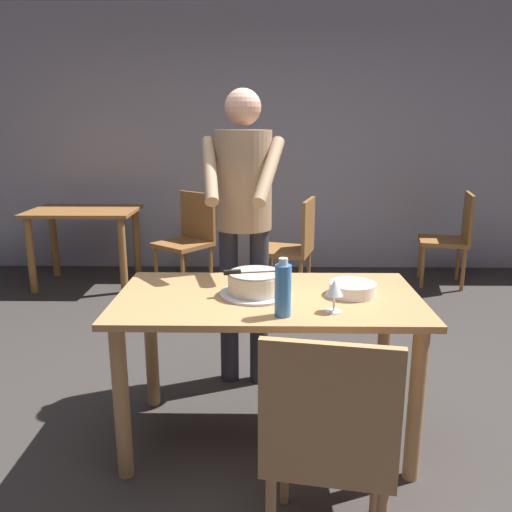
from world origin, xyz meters
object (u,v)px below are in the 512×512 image
object	(u,v)px
cake_on_platter	(256,284)
background_chair_0	(189,237)
plate_stack	(352,289)
person_cutting_cake	(243,207)
background_chair_1	(452,235)
wine_glass_near	(334,289)
water_bottle	(283,290)
cake_knife	(240,272)
background_chair_2	(294,245)
chair_near_side	(329,439)
background_table	(85,226)
main_dining_table	(268,321)

from	to	relation	value
cake_on_platter	background_chair_0	size ratio (longest dim) A/B	0.38
plate_stack	cake_on_platter	bearing A→B (deg)	-179.96
person_cutting_cake	background_chair_1	size ratio (longest dim) A/B	1.91
wine_glass_near	water_bottle	size ratio (longest dim) A/B	0.58
cake_on_platter	background_chair_0	distance (m)	2.59
cake_on_platter	background_chair_0	world-z (taller)	background_chair_0
cake_on_platter	water_bottle	xyz separation A→B (m)	(0.12, -0.27, 0.06)
plate_stack	cake_knife	bearing A→B (deg)	-178.43
background_chair_0	background_chair_2	bearing A→B (deg)	-18.20
wine_glass_near	person_cutting_cake	world-z (taller)	person_cutting_cake
background_chair_0	background_chair_1	distance (m)	2.52
person_cutting_cake	chair_near_side	world-z (taller)	person_cutting_cake
background_table	background_chair_1	world-z (taller)	background_chair_1
cake_on_platter	background_chair_2	bearing A→B (deg)	81.95
cake_on_platter	background_chair_1	size ratio (longest dim) A/B	0.38
background_chair_1	water_bottle	bearing A→B (deg)	-121.28
cake_knife	plate_stack	xyz separation A→B (m)	(0.53, 0.01, -0.09)
background_chair_1	person_cutting_cake	bearing A→B (deg)	-134.06
cake_knife	water_bottle	distance (m)	0.32
plate_stack	background_chair_1	xyz separation A→B (m)	(1.39, 2.57, -0.29)
background_chair_2	background_chair_0	bearing A→B (deg)	161.80
cake_on_platter	background_chair_1	xyz separation A→B (m)	(1.85, 2.57, -0.31)
wine_glass_near	background_chair_0	size ratio (longest dim) A/B	0.16
cake_on_platter	water_bottle	bearing A→B (deg)	-66.65
main_dining_table	chair_near_side	world-z (taller)	chair_near_side
cake_knife	person_cutting_cake	size ratio (longest dim) A/B	0.16
main_dining_table	background_chair_1	xyz separation A→B (m)	(1.79, 2.58, -0.13)
person_cutting_cake	background_chair_1	distance (m)	2.83
background_table	background_chair_0	xyz separation A→B (m)	(1.01, -0.07, -0.09)
background_table	background_chair_1	size ratio (longest dim) A/B	1.11
plate_stack	background_table	distance (m)	3.33
main_dining_table	person_cutting_cake	xyz separation A→B (m)	(-0.14, 0.59, 0.45)
cake_on_platter	plate_stack	size ratio (longest dim) A/B	1.55
plate_stack	person_cutting_cake	distance (m)	0.84
plate_stack	background_chair_0	xyz separation A→B (m)	(-1.13, 2.48, -0.29)
plate_stack	background_table	xyz separation A→B (m)	(-2.14, 2.54, -0.20)
main_dining_table	background_chair_0	bearing A→B (deg)	106.43
cake_on_platter	background_chair_2	size ratio (longest dim) A/B	0.38
plate_stack	person_cutting_cake	size ratio (longest dim) A/B	0.13
person_cutting_cake	background_table	xyz separation A→B (m)	(-1.60, 1.96, -0.50)
background_chair_1	background_chair_2	xyz separation A→B (m)	(-1.54, -0.42, 0.00)
cake_knife	wine_glass_near	bearing A→B (deg)	-26.99
water_bottle	plate_stack	bearing A→B (deg)	39.14
cake_on_platter	water_bottle	world-z (taller)	water_bottle
wine_glass_near	background_chair_1	size ratio (longest dim) A/B	0.16
cake_knife	wine_glass_near	size ratio (longest dim) A/B	1.87
background_chair_2	main_dining_table	bearing A→B (deg)	-96.48
main_dining_table	cake_on_platter	world-z (taller)	cake_on_platter
person_cutting_cake	background_table	world-z (taller)	person_cutting_cake
cake_on_platter	person_cutting_cake	xyz separation A→B (m)	(-0.08, 0.58, 0.27)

